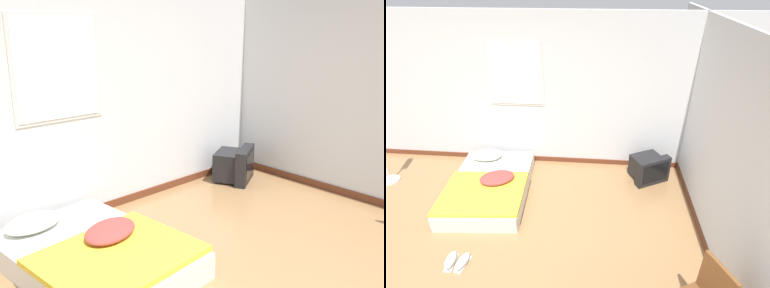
{
  "view_description": "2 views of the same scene",
  "coord_description": "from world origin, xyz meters",
  "views": [
    {
      "loc": [
        -1.96,
        -1.3,
        2.04
      ],
      "look_at": [
        1.0,
        1.81,
        0.83
      ],
      "focal_mm": 40.0,
      "sensor_mm": 36.0,
      "label": 1
    },
    {
      "loc": [
        1.4,
        -1.97,
        3.07
      ],
      "look_at": [
        1.05,
        1.92,
        0.8
      ],
      "focal_mm": 28.0,
      "sensor_mm": 36.0,
      "label": 2
    }
  ],
  "objects": [
    {
      "name": "crt_tv",
      "position": [
        2.2,
        2.24,
        0.22
      ],
      "size": [
        0.67,
        0.64,
        0.46
      ],
      "color": "black",
      "rests_on": "ground_plane"
    },
    {
      "name": "wall_right",
      "position": [
        2.81,
        0.0,
        1.29
      ],
      "size": [
        0.08,
        7.67,
        2.6
      ],
      "color": "silver",
      "rests_on": "ground_plane"
    },
    {
      "name": "mattress_bed",
      "position": [
        -0.32,
        1.63,
        0.15
      ],
      "size": [
        1.3,
        1.8,
        0.38
      ],
      "color": "silver",
      "rests_on": "ground_plane"
    },
    {
      "name": "sneaker_pair",
      "position": [
        -0.27,
        0.28,
        0.05
      ],
      "size": [
        0.29,
        0.28,
        0.1
      ],
      "color": "silver",
      "rests_on": "ground_plane"
    },
    {
      "name": "wall_back",
      "position": [
        -0.0,
        2.66,
        1.29
      ],
      "size": [
        7.96,
        0.08,
        2.6
      ],
      "color": "silver",
      "rests_on": "ground_plane"
    },
    {
      "name": "ground_plane",
      "position": [
        0.0,
        0.0,
        0.0
      ],
      "size": [
        20.0,
        20.0,
        0.0
      ],
      "primitive_type": "plane",
      "color": "#997047"
    }
  ]
}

